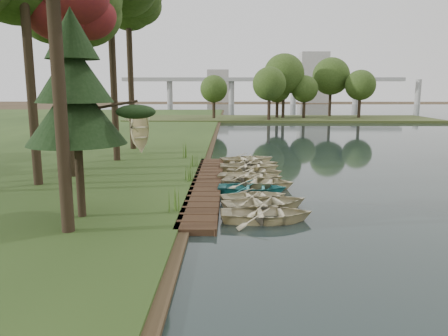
{
  "coord_description": "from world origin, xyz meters",
  "views": [
    {
      "loc": [
        -0.31,
        -23.1,
        5.35
      ],
      "look_at": [
        -0.65,
        -0.17,
        1.13
      ],
      "focal_mm": 35.0,
      "sensor_mm": 36.0,
      "label": 1
    }
  ],
  "objects_px": {
    "rowboat_0": "(267,212)",
    "rowboat_2": "(254,195)",
    "pine_tree": "(75,91)",
    "boardwalk": "(207,185)",
    "rowboat_1": "(266,201)",
    "stored_rowboat": "(140,149)"
  },
  "relations": [
    {
      "from": "rowboat_0",
      "to": "pine_tree",
      "type": "relative_size",
      "value": 0.46
    },
    {
      "from": "rowboat_2",
      "to": "pine_tree",
      "type": "bearing_deg",
      "value": 101.85
    },
    {
      "from": "rowboat_1",
      "to": "rowboat_2",
      "type": "height_order",
      "value": "rowboat_1"
    },
    {
      "from": "rowboat_0",
      "to": "rowboat_2",
      "type": "height_order",
      "value": "rowboat_0"
    },
    {
      "from": "pine_tree",
      "to": "stored_rowboat",
      "type": "bearing_deg",
      "value": 93.75
    },
    {
      "from": "rowboat_0",
      "to": "rowboat_1",
      "type": "bearing_deg",
      "value": -5.82
    },
    {
      "from": "boardwalk",
      "to": "stored_rowboat",
      "type": "xyz_separation_m",
      "value": [
        -5.74,
        10.57,
        0.52
      ]
    },
    {
      "from": "rowboat_2",
      "to": "pine_tree",
      "type": "xyz_separation_m",
      "value": [
        -7.06,
        -3.27,
        4.86
      ]
    },
    {
      "from": "rowboat_2",
      "to": "stored_rowboat",
      "type": "relative_size",
      "value": 0.89
    },
    {
      "from": "rowboat_1",
      "to": "pine_tree",
      "type": "relative_size",
      "value": 0.48
    },
    {
      "from": "rowboat_1",
      "to": "rowboat_2",
      "type": "distance_m",
      "value": 1.45
    },
    {
      "from": "boardwalk",
      "to": "pine_tree",
      "type": "height_order",
      "value": "pine_tree"
    },
    {
      "from": "boardwalk",
      "to": "pine_tree",
      "type": "xyz_separation_m",
      "value": [
        -4.63,
        -6.38,
        5.09
      ]
    },
    {
      "from": "rowboat_1",
      "to": "stored_rowboat",
      "type": "relative_size",
      "value": 1.07
    },
    {
      "from": "rowboat_2",
      "to": "stored_rowboat",
      "type": "height_order",
      "value": "stored_rowboat"
    },
    {
      "from": "stored_rowboat",
      "to": "rowboat_2",
      "type": "bearing_deg",
      "value": -108.91
    },
    {
      "from": "rowboat_2",
      "to": "pine_tree",
      "type": "distance_m",
      "value": 9.18
    },
    {
      "from": "boardwalk",
      "to": "rowboat_0",
      "type": "xyz_separation_m",
      "value": [
        2.75,
        -6.14,
        0.29
      ]
    },
    {
      "from": "stored_rowboat",
      "to": "rowboat_0",
      "type": "bearing_deg",
      "value": -112.82
    },
    {
      "from": "stored_rowboat",
      "to": "rowboat_1",
      "type": "bearing_deg",
      "value": -110.05
    },
    {
      "from": "rowboat_1",
      "to": "boardwalk",
      "type": "bearing_deg",
      "value": 15.51
    },
    {
      "from": "boardwalk",
      "to": "stored_rowboat",
      "type": "distance_m",
      "value": 12.04
    }
  ]
}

